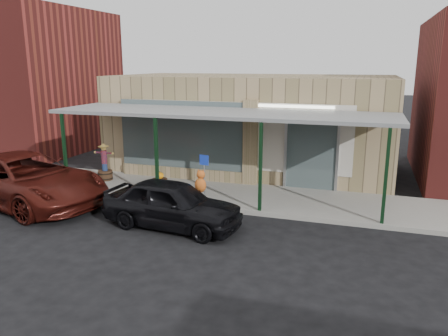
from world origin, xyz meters
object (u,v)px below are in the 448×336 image
(handicap_sign, at_px, (204,172))
(parked_sedan, at_px, (172,204))
(barrel_scarecrow, at_px, (105,168))
(car_maroon, at_px, (25,180))
(barrel_pumpkin, at_px, (160,182))

(handicap_sign, height_order, parked_sedan, handicap_sign)
(barrel_scarecrow, distance_m, handicap_sign, 5.06)
(parked_sedan, bearing_deg, barrel_scarecrow, 57.81)
(car_maroon, bearing_deg, barrel_scarecrow, -6.65)
(barrel_pumpkin, xyz_separation_m, handicap_sign, (2.16, -1.00, 0.81))
(barrel_pumpkin, height_order, parked_sedan, parked_sedan)
(barrel_scarecrow, height_order, car_maroon, car_maroon)
(parked_sedan, bearing_deg, car_maroon, 91.13)
(parked_sedan, relative_size, car_maroon, 0.70)
(barrel_pumpkin, bearing_deg, handicap_sign, -24.75)
(barrel_scarecrow, bearing_deg, barrel_pumpkin, -1.03)
(handicap_sign, height_order, car_maroon, handicap_sign)
(handicap_sign, bearing_deg, barrel_scarecrow, 174.76)
(handicap_sign, bearing_deg, car_maroon, -152.88)
(parked_sedan, distance_m, car_maroon, 5.73)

